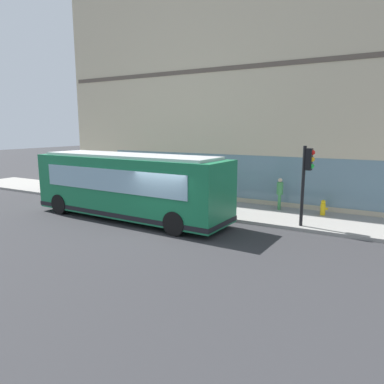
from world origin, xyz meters
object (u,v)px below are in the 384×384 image
object	(u,v)px
pedestrian_near_building_entrance	(280,192)
pedestrian_near_hydrant	(92,181)
fire_hydrant	(323,208)
city_bus_nearside	(129,186)
traffic_light_near_corner	(307,171)

from	to	relation	value
pedestrian_near_building_entrance	pedestrian_near_hydrant	xyz separation A→B (m)	(-2.43, 10.68, 0.05)
fire_hydrant	pedestrian_near_building_entrance	size ratio (longest dim) A/B	0.46
city_bus_nearside	traffic_light_near_corner	distance (m)	8.06
city_bus_nearside	pedestrian_near_hydrant	bearing A→B (deg)	63.76
pedestrian_near_building_entrance	pedestrian_near_hydrant	size ratio (longest dim) A/B	0.95
fire_hydrant	pedestrian_near_building_entrance	distance (m)	2.25
city_bus_nearside	pedestrian_near_hydrant	size ratio (longest dim) A/B	5.96
traffic_light_near_corner	fire_hydrant	bearing A→B (deg)	-8.02
traffic_light_near_corner	pedestrian_near_building_entrance	xyz separation A→B (m)	(2.59, 1.83, -1.45)
city_bus_nearside	fire_hydrant	xyz separation A→B (m)	(4.65, -8.03, -1.04)
city_bus_nearside	pedestrian_near_building_entrance	world-z (taller)	city_bus_nearside
traffic_light_near_corner	fire_hydrant	distance (m)	3.18
traffic_light_near_corner	pedestrian_near_hydrant	bearing A→B (deg)	89.25
city_bus_nearside	pedestrian_near_building_entrance	distance (m)	7.59
traffic_light_near_corner	pedestrian_near_hydrant	distance (m)	12.58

